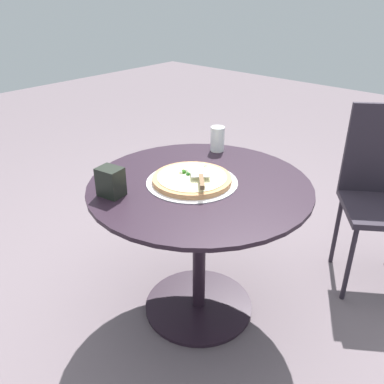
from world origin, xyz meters
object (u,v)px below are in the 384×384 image
(pizza_server, at_px, (201,177))
(drinking_cup, at_px, (217,139))
(patio_table, at_px, (199,221))
(pizza_on_tray, at_px, (192,179))
(patio_chair_corner, at_px, (382,187))
(napkin_dispenser, at_px, (111,182))

(pizza_server, xyz_separation_m, drinking_cup, (0.37, 0.21, 0.01))
(patio_table, distance_m, drinking_cup, 0.46)
(patio_table, distance_m, pizza_server, 0.24)
(pizza_on_tray, distance_m, patio_chair_corner, 0.99)
(napkin_dispenser, height_order, patio_chair_corner, patio_chair_corner)
(napkin_dispenser, bearing_deg, pizza_server, 41.91)
(pizza_on_tray, relative_size, pizza_server, 2.07)
(pizza_on_tray, distance_m, pizza_server, 0.07)
(pizza_server, relative_size, patio_chair_corner, 0.20)
(pizza_on_tray, xyz_separation_m, pizza_server, (-0.02, -0.06, 0.04))
(pizza_server, bearing_deg, napkin_dispenser, 141.33)
(pizza_server, distance_m, napkin_dispenser, 0.36)
(pizza_server, height_order, patio_chair_corner, patio_chair_corner)
(patio_table, relative_size, pizza_server, 5.06)
(patio_table, xyz_separation_m, drinking_cup, (0.34, 0.18, 0.24))
(pizza_on_tray, distance_m, napkin_dispenser, 0.34)
(napkin_dispenser, distance_m, patio_chair_corner, 1.33)
(patio_table, relative_size, drinking_cup, 7.70)
(patio_table, relative_size, napkin_dispenser, 8.12)
(patio_table, xyz_separation_m, napkin_dispenser, (-0.31, 0.19, 0.24))
(patio_table, relative_size, pizza_on_tray, 2.44)
(pizza_on_tray, relative_size, patio_chair_corner, 0.42)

